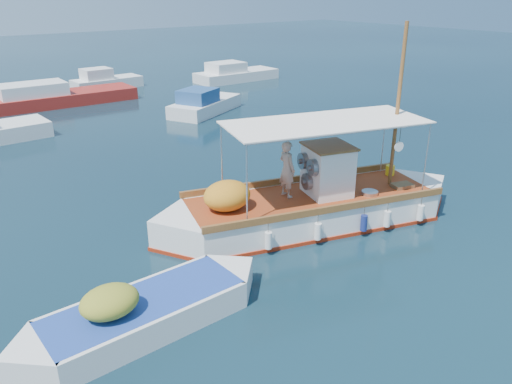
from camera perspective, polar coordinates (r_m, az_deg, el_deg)
ground at (r=16.85m, az=4.11°, el=-3.58°), size 160.00×160.00×0.00m
fishing_caique at (r=16.68m, az=6.14°, el=-1.73°), size 10.40×5.03×6.61m
dinghy at (r=12.17m, az=-12.79°, el=-13.60°), size 6.37×1.93×1.55m
bg_boat_n at (r=36.41m, az=-22.18°, el=9.91°), size 10.22×2.97×1.80m
bg_boat_ne at (r=31.85m, az=-5.99°, el=9.83°), size 5.81×4.38×1.80m
bg_boat_e at (r=43.16m, az=-2.48°, el=13.23°), size 7.11×2.62×1.80m
bg_boat_far_n at (r=41.38m, az=-16.86°, el=11.92°), size 5.31×2.26×1.80m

